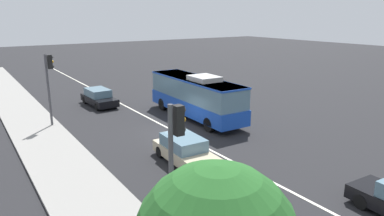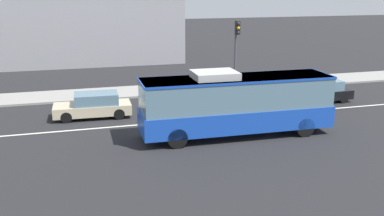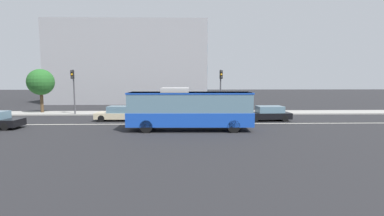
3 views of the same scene
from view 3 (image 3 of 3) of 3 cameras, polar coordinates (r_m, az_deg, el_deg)
The scene contains 10 objects.
ground_plane at distance 26.16m, azimuth -5.02°, elevation -3.26°, with size 160.00×160.00×0.00m, color black.
sidewalk_kerb at distance 33.98m, azimuth -4.24°, elevation -0.98°, with size 80.00×3.45×0.14m, color gray.
lane_centre_line at distance 26.15m, azimuth -5.02°, elevation -3.25°, with size 76.00×0.16×0.01m, color silver.
transit_bus at distance 22.76m, azimuth -0.47°, elevation -0.03°, with size 10.05×2.72×3.46m.
sedan_black_ahead at distance 29.05m, azimuth 15.17°, elevation -1.07°, with size 4.57×1.99×1.46m.
sedan_beige at distance 28.98m, azimuth -14.48°, elevation -1.07°, with size 4.57×1.98×1.46m.
traffic_light_near_corner at distance 34.64m, azimuth -22.95°, elevation 4.49°, with size 0.32×0.62×5.20m.
traffic_light_mid_block at distance 32.67m, azimuth 5.87°, elevation 4.87°, with size 0.33×0.62×5.20m.
street_tree_kerbside_left at distance 38.22m, azimuth -28.35°, elevation 4.63°, with size 3.10×3.10×5.33m.
office_block_background at distance 52.57m, azimuth -11.93°, elevation 8.73°, with size 26.24×13.64×13.60m.
Camera 3 is at (1.55, -25.77, 4.22)m, focal length 26.28 mm.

